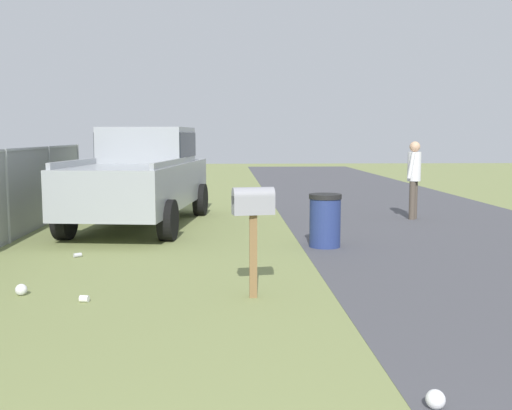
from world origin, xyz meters
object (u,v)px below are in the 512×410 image
Objects in this scene: trash_bin at (325,220)px; pedestrian at (414,174)px; mailbox at (253,210)px; pickup_truck at (143,173)px.

pedestrian reaches higher than trash_bin.
trash_bin is at bearing -32.88° from mailbox.
trash_bin is (-2.81, -3.48, -0.64)m from pickup_truck.
mailbox reaches higher than trash_bin.
pedestrian is (6.49, -3.96, -0.01)m from mailbox.
mailbox is at bearing 156.55° from trash_bin.
pedestrian is (3.33, -2.58, 0.58)m from trash_bin.
trash_bin is 4.25m from pedestrian.
pickup_truck is at bearing 10.00° from mailbox.
mailbox is 0.24× the size of pickup_truck.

